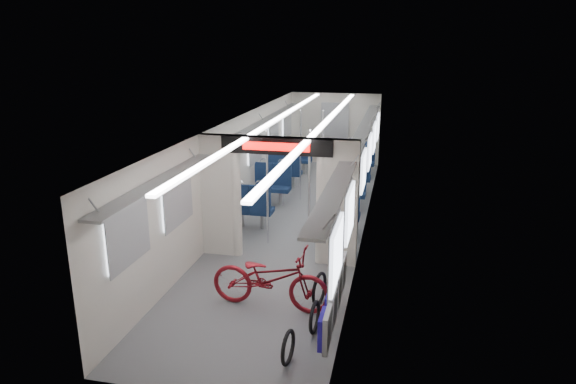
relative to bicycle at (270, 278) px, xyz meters
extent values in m
plane|color=#515456|center=(-0.32, 3.83, -0.48)|extent=(12.00, 12.00, 0.00)
cube|color=beige|center=(-1.77, 3.83, 0.67)|extent=(0.02, 12.00, 2.30)
cube|color=beige|center=(1.13, 3.83, 0.67)|extent=(0.02, 12.00, 2.30)
cube|color=beige|center=(-0.32, 9.83, 0.67)|extent=(2.90, 0.02, 2.30)
cube|color=beige|center=(-0.32, -2.17, 0.67)|extent=(2.90, 0.02, 2.30)
cube|color=silver|center=(-0.32, 3.83, 1.82)|extent=(2.90, 12.00, 0.02)
cube|color=white|center=(-0.87, 3.83, 1.79)|extent=(0.12, 11.40, 0.04)
cube|color=white|center=(0.23, 3.83, 1.79)|extent=(0.12, 11.40, 0.04)
cube|color=beige|center=(-1.44, 1.83, 0.52)|extent=(0.65, 0.18, 2.00)
cube|color=beige|center=(0.81, 1.83, 0.52)|extent=(0.65, 0.18, 2.00)
cube|color=beige|center=(-0.32, 1.83, 1.67)|extent=(2.90, 0.18, 0.30)
cylinder|color=beige|center=(-1.12, 1.83, 0.52)|extent=(0.20, 0.20, 2.00)
cylinder|color=beige|center=(0.48, 1.83, 0.52)|extent=(0.20, 0.20, 2.00)
cube|color=black|center=(-0.32, 1.72, 1.67)|extent=(2.00, 0.03, 0.30)
cube|color=#FF0C07|center=(-0.32, 1.69, 1.67)|extent=(1.20, 0.02, 0.14)
cube|color=silver|center=(-1.74, -0.97, 0.92)|extent=(0.04, 1.00, 0.75)
cube|color=silver|center=(1.10, -0.97, 0.92)|extent=(0.04, 1.00, 0.75)
cube|color=silver|center=(-1.74, 0.63, 0.92)|extent=(0.04, 1.00, 0.75)
cube|color=silver|center=(1.10, 0.63, 0.92)|extent=(0.04, 1.00, 0.75)
cube|color=silver|center=(-1.74, 3.33, 0.92)|extent=(0.04, 1.00, 0.75)
cube|color=silver|center=(1.10, 3.33, 0.92)|extent=(0.04, 1.00, 0.75)
cube|color=silver|center=(-1.74, 5.23, 0.92)|extent=(0.04, 1.00, 0.75)
cube|color=silver|center=(1.10, 5.23, 0.92)|extent=(0.04, 1.00, 0.75)
cube|color=silver|center=(-1.74, 7.13, 0.92)|extent=(0.04, 1.00, 0.75)
cube|color=silver|center=(1.10, 7.13, 0.92)|extent=(0.04, 1.00, 0.75)
cube|color=silver|center=(-1.74, 8.93, 0.92)|extent=(0.04, 1.00, 0.75)
cube|color=silver|center=(1.10, 8.93, 0.92)|extent=(0.04, 1.00, 0.75)
cube|color=gray|center=(-1.59, -0.17, 1.47)|extent=(0.30, 3.60, 0.04)
cube|color=gray|center=(0.95, -0.17, 1.47)|extent=(0.30, 3.60, 0.04)
cube|color=gray|center=(-1.59, 5.83, 1.47)|extent=(0.30, 7.60, 0.04)
cube|color=gray|center=(0.95, 5.83, 1.47)|extent=(0.30, 7.60, 0.04)
cube|color=gray|center=(-0.32, 9.77, 0.52)|extent=(0.90, 0.05, 2.00)
imported|color=maroon|center=(0.00, 0.00, 0.00)|extent=(1.88, 0.76, 0.97)
cube|color=gray|center=(1.06, -1.39, 0.10)|extent=(0.06, 0.43, 0.48)
cube|color=navy|center=(1.00, -1.39, 0.10)|extent=(0.06, 0.39, 0.41)
cube|color=gray|center=(1.06, -0.84, 0.10)|extent=(0.06, 0.43, 0.48)
cube|color=navy|center=(1.00, -0.84, 0.10)|extent=(0.06, 0.39, 0.41)
cube|color=gray|center=(1.06, -0.29, 0.10)|extent=(0.06, 0.43, 0.48)
cube|color=navy|center=(1.00, -0.29, 0.10)|extent=(0.06, 0.39, 0.41)
cube|color=gray|center=(1.06, 0.26, 0.10)|extent=(0.06, 0.43, 0.48)
cube|color=navy|center=(1.00, 0.26, 0.10)|extent=(0.06, 0.39, 0.41)
torus|color=black|center=(0.57, -1.34, -0.28)|extent=(0.10, 0.47, 0.47)
torus|color=black|center=(0.77, -0.55, -0.27)|extent=(0.10, 0.48, 0.48)
torus|color=black|center=(0.71, 0.23, -0.24)|extent=(0.16, 0.53, 0.54)
cube|color=#0C1B38|center=(-1.02, 3.29, -0.08)|extent=(0.46, 0.43, 0.10)
cylinder|color=gray|center=(-1.02, 3.29, -0.31)|extent=(0.10, 0.10, 0.35)
cube|color=#0C1B38|center=(-1.02, 3.12, 0.24)|extent=(0.46, 0.08, 0.56)
torus|color=silver|center=(-1.02, 3.12, 0.52)|extent=(0.23, 0.03, 0.23)
cube|color=#0C1B38|center=(-1.02, 5.02, -0.08)|extent=(0.46, 0.43, 0.10)
cylinder|color=gray|center=(-1.02, 5.02, -0.31)|extent=(0.10, 0.10, 0.35)
cube|color=#0C1B38|center=(-1.02, 5.19, 0.24)|extent=(0.46, 0.08, 0.56)
torus|color=silver|center=(-1.02, 5.19, 0.52)|extent=(0.23, 0.03, 0.23)
cube|color=#0C1B38|center=(-1.49, 3.29, -0.08)|extent=(0.46, 0.43, 0.10)
cylinder|color=gray|center=(-1.49, 3.29, -0.31)|extent=(0.10, 0.10, 0.35)
cube|color=#0C1B38|center=(-1.49, 3.12, 0.24)|extent=(0.46, 0.08, 0.56)
torus|color=silver|center=(-1.49, 3.12, 0.52)|extent=(0.23, 0.03, 0.23)
cube|color=#0C1B38|center=(-1.49, 5.02, -0.08)|extent=(0.46, 0.43, 0.10)
cylinder|color=gray|center=(-1.49, 5.02, -0.31)|extent=(0.10, 0.10, 0.35)
cube|color=#0C1B38|center=(-1.49, 5.19, 0.24)|extent=(0.46, 0.08, 0.56)
torus|color=silver|center=(-1.49, 5.19, 0.52)|extent=(0.23, 0.03, 0.23)
cube|color=#0C1B38|center=(0.38, 3.34, -0.08)|extent=(0.43, 0.40, 0.10)
cylinder|color=gray|center=(0.38, 3.34, -0.31)|extent=(0.10, 0.10, 0.35)
cube|color=#0C1B38|center=(0.38, 3.18, 0.23)|extent=(0.43, 0.08, 0.52)
torus|color=silver|center=(0.38, 3.18, 0.49)|extent=(0.22, 0.03, 0.22)
cube|color=#0C1B38|center=(0.38, 4.95, -0.08)|extent=(0.43, 0.40, 0.10)
cylinder|color=gray|center=(0.38, 4.95, -0.31)|extent=(0.10, 0.10, 0.35)
cube|color=#0C1B38|center=(0.38, 5.11, 0.23)|extent=(0.43, 0.08, 0.52)
torus|color=silver|center=(0.38, 5.11, 0.49)|extent=(0.22, 0.03, 0.22)
cube|color=#0C1B38|center=(0.85, 3.34, -0.08)|extent=(0.43, 0.40, 0.10)
cylinder|color=gray|center=(0.85, 3.34, -0.31)|extent=(0.10, 0.10, 0.35)
cube|color=#0C1B38|center=(0.85, 3.18, 0.23)|extent=(0.43, 0.08, 0.52)
torus|color=silver|center=(0.85, 3.18, 0.49)|extent=(0.22, 0.03, 0.22)
cube|color=#0C1B38|center=(0.85, 4.95, -0.08)|extent=(0.43, 0.40, 0.10)
cylinder|color=gray|center=(0.85, 4.95, -0.31)|extent=(0.10, 0.10, 0.35)
cube|color=#0C1B38|center=(0.85, 5.11, 0.23)|extent=(0.43, 0.08, 0.52)
torus|color=silver|center=(0.85, 5.11, 0.49)|extent=(0.22, 0.03, 0.22)
cube|color=#0C1B38|center=(-1.02, 6.61, -0.08)|extent=(0.42, 0.39, 0.10)
cylinder|color=gray|center=(-1.02, 6.61, -0.31)|extent=(0.10, 0.10, 0.35)
cube|color=#0C1B38|center=(-1.02, 6.45, 0.22)|extent=(0.42, 0.07, 0.51)
torus|color=silver|center=(-1.02, 6.45, 0.48)|extent=(0.22, 0.03, 0.22)
cube|color=#0C1B38|center=(-1.02, 8.20, -0.08)|extent=(0.42, 0.39, 0.10)
cylinder|color=gray|center=(-1.02, 8.20, -0.31)|extent=(0.10, 0.10, 0.35)
cube|color=#0C1B38|center=(-1.02, 8.36, 0.22)|extent=(0.42, 0.07, 0.51)
torus|color=silver|center=(-1.02, 8.36, 0.48)|extent=(0.22, 0.03, 0.22)
cube|color=#0C1B38|center=(-1.49, 6.61, -0.08)|extent=(0.42, 0.39, 0.10)
cylinder|color=gray|center=(-1.49, 6.61, -0.31)|extent=(0.10, 0.10, 0.35)
cube|color=#0C1B38|center=(-1.49, 6.45, 0.22)|extent=(0.42, 0.07, 0.51)
torus|color=silver|center=(-1.49, 6.45, 0.48)|extent=(0.22, 0.03, 0.22)
cube|color=#0C1B38|center=(-1.49, 8.20, -0.08)|extent=(0.42, 0.39, 0.10)
cylinder|color=gray|center=(-1.49, 8.20, -0.31)|extent=(0.10, 0.10, 0.35)
cube|color=#0C1B38|center=(-1.49, 8.36, 0.22)|extent=(0.42, 0.07, 0.51)
torus|color=silver|center=(-1.49, 8.36, 0.48)|extent=(0.22, 0.03, 0.22)
cube|color=#0C1B38|center=(0.38, 6.49, -0.08)|extent=(0.47, 0.44, 0.10)
cylinder|color=gray|center=(0.38, 6.49, -0.31)|extent=(0.10, 0.10, 0.35)
cube|color=#0C1B38|center=(0.38, 6.31, 0.25)|extent=(0.47, 0.08, 0.57)
torus|color=silver|center=(0.38, 6.31, 0.54)|extent=(0.24, 0.03, 0.24)
cube|color=#0C1B38|center=(0.38, 8.26, -0.08)|extent=(0.47, 0.44, 0.10)
cylinder|color=gray|center=(0.38, 8.26, -0.31)|extent=(0.10, 0.10, 0.35)
cube|color=#0C1B38|center=(0.38, 8.43, 0.25)|extent=(0.47, 0.08, 0.57)
torus|color=silver|center=(0.38, 8.43, 0.54)|extent=(0.24, 0.03, 0.24)
cube|color=#0C1B38|center=(0.85, 6.49, -0.08)|extent=(0.47, 0.44, 0.10)
cylinder|color=gray|center=(0.85, 6.49, -0.31)|extent=(0.10, 0.10, 0.35)
cube|color=#0C1B38|center=(0.85, 6.31, 0.25)|extent=(0.47, 0.08, 0.57)
torus|color=silver|center=(0.85, 6.31, 0.54)|extent=(0.24, 0.03, 0.24)
cube|color=#0C1B38|center=(0.85, 8.26, -0.08)|extent=(0.47, 0.44, 0.10)
cylinder|color=gray|center=(0.85, 8.26, -0.31)|extent=(0.10, 0.10, 0.35)
cube|color=#0C1B38|center=(0.85, 8.43, 0.25)|extent=(0.47, 0.08, 0.57)
torus|color=silver|center=(0.85, 8.43, 0.54)|extent=(0.24, 0.03, 0.24)
cylinder|color=silver|center=(-0.69, 2.51, 0.67)|extent=(0.04, 0.04, 2.30)
cylinder|color=silver|center=(0.10, 2.72, 0.67)|extent=(0.05, 0.05, 2.30)
cylinder|color=silver|center=(-0.62, 5.54, 0.67)|extent=(0.04, 0.04, 2.30)
cylinder|color=silver|center=(-0.08, 5.55, 0.67)|extent=(0.04, 0.04, 2.30)
camera|label=1|loc=(1.77, -6.81, 3.43)|focal=32.00mm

